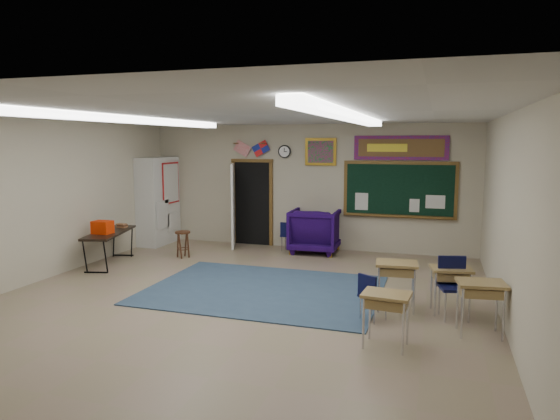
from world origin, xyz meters
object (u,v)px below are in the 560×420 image
(wingback_armchair, at_px, (315,231))
(student_desk_front_left, at_px, (396,283))
(wooden_stool, at_px, (183,244))
(folding_table, at_px, (110,246))
(student_desk_front_right, at_px, (450,288))

(wingback_armchair, distance_m, student_desk_front_left, 4.20)
(student_desk_front_left, xyz_separation_m, wooden_stool, (-4.86, 2.15, -0.11))
(wingback_armchair, xyz_separation_m, folding_table, (-3.87, -2.48, -0.13))
(wingback_armchair, height_order, student_desk_front_left, wingback_armchair)
(wingback_armchair, height_order, folding_table, wingback_armchair)
(student_desk_front_left, relative_size, student_desk_front_right, 1.06)
(student_desk_front_right, height_order, wooden_stool, student_desk_front_right)
(student_desk_front_left, relative_size, wooden_stool, 1.27)
(wooden_stool, bearing_deg, wingback_armchair, 28.34)
(student_desk_front_left, relative_size, folding_table, 0.42)
(student_desk_front_right, bearing_deg, wooden_stool, 150.10)
(wingback_armchair, bearing_deg, wooden_stool, 26.50)
(wingback_armchair, relative_size, wooden_stool, 1.90)
(student_desk_front_left, bearing_deg, folding_table, 163.68)
(wingback_armchair, xyz_separation_m, student_desk_front_left, (2.17, -3.60, -0.09))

